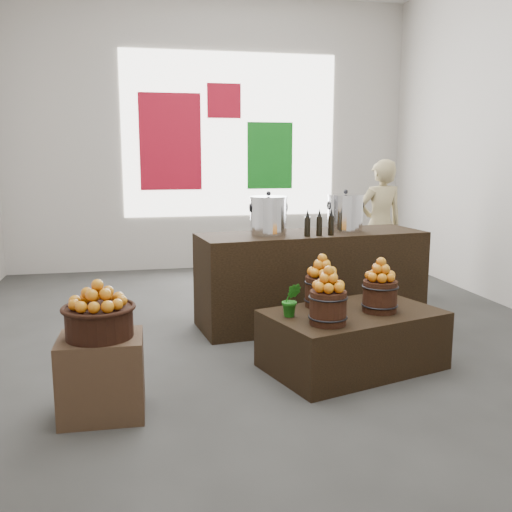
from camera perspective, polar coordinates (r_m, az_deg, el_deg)
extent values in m
plane|color=#373734|center=(5.51, 0.40, -8.04)|extent=(7.00, 7.00, 0.00)
cube|color=#AFA9A1|center=(8.70, -4.55, 11.94)|extent=(6.00, 0.04, 4.00)
cube|color=white|center=(8.72, -2.54, 11.96)|extent=(3.20, 0.02, 2.40)
cube|color=#A80C21|center=(8.61, -8.56, 11.22)|extent=(0.90, 0.04, 1.40)
cube|color=#116D18|center=(8.82, 1.40, 9.99)|extent=(0.70, 0.04, 1.00)
cube|color=#A80C21|center=(8.73, -3.22, 15.24)|extent=(0.50, 0.04, 0.50)
cube|color=#513A26|center=(3.98, -15.15, -11.54)|extent=(0.55, 0.46, 0.54)
cylinder|color=black|center=(3.87, -15.41, -6.42)|extent=(0.43, 0.43, 0.20)
cube|color=black|center=(4.74, 9.62, -8.22)|extent=(1.55, 1.20, 0.47)
cylinder|color=#34170E|center=(4.27, 7.21, -5.15)|extent=(0.27, 0.27, 0.25)
cylinder|color=#34170E|center=(4.68, 12.28, -3.96)|extent=(0.27, 0.27, 0.25)
cylinder|color=#34170E|center=(4.76, 6.58, -3.54)|extent=(0.27, 0.27, 0.25)
imported|color=#1A6916|center=(5.10, 11.92, -2.82)|extent=(0.27, 0.26, 0.24)
imported|color=#1A6916|center=(4.44, 3.55, -4.39)|extent=(0.17, 0.15, 0.27)
cube|color=black|center=(5.86, 5.56, -2.22)|extent=(2.37, 1.01, 0.94)
cylinder|color=silver|center=(5.58, 1.25, 3.96)|extent=(0.36, 0.36, 0.36)
cylinder|color=silver|center=(5.92, 8.90, 4.19)|extent=(0.36, 0.36, 0.36)
imported|color=#9D8D60|center=(7.46, 12.29, 3.05)|extent=(0.63, 0.44, 1.66)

